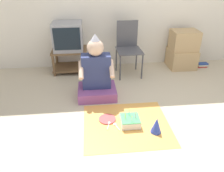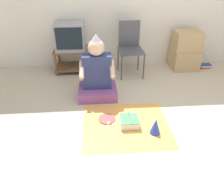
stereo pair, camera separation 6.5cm
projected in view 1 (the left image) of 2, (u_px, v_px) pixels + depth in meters
The scene contains 13 objects.
ground_plane at pixel (169, 126), 2.62m from camera, with size 16.00×16.00×0.00m, color beige.
tv_stand at pixel (70, 58), 3.88m from camera, with size 0.60×0.45×0.41m.
tv at pixel (68, 36), 3.69m from camera, with size 0.49×0.44×0.46m.
folding_chair at pixel (128, 45), 3.69m from camera, with size 0.43×0.45×0.89m.
cardboard_box_stack at pixel (183, 50), 4.00m from camera, with size 0.47×0.45×0.69m.
book_pile at pixel (202, 65), 4.14m from camera, with size 0.19×0.13×0.07m.
person_seated at pixel (96, 76), 3.09m from camera, with size 0.54×0.44×0.92m.
party_cloth at pixel (127, 124), 2.64m from camera, with size 1.03×0.90×0.01m.
birthday_cake at pixel (130, 121), 2.62m from camera, with size 0.23×0.23×0.17m.
party_hat_blue at pixel (156, 125), 2.47m from camera, with size 0.12×0.12×0.19m.
paper_plate at pixel (107, 119), 2.72m from camera, with size 0.21×0.21×0.01m.
plastic_spoon_near at pixel (109, 124), 2.64m from camera, with size 0.06×0.14×0.01m.
plastic_spoon_far at pixel (115, 125), 2.62m from camera, with size 0.07×0.14×0.01m.
Camera 1 is at (-0.89, -1.98, 1.68)m, focal length 35.00 mm.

